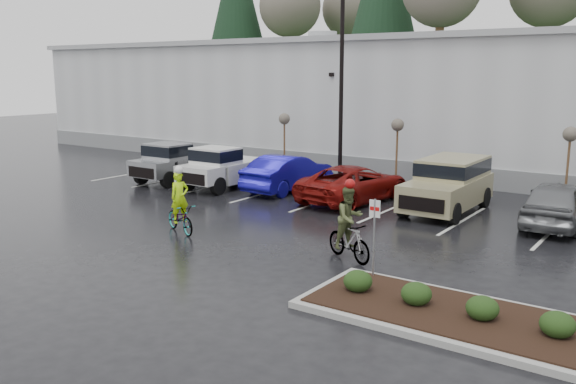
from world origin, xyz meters
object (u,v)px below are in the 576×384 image
Objects in this scene: sapling_west at (284,122)px; pickup_silver at (181,161)px; cyclist_hivis at (180,212)px; cyclist_olive at (349,231)px; suv_tan at (447,186)px; fire_lane_sign at (374,229)px; pickup_white at (229,166)px; car_blue at (288,173)px; sapling_mid at (398,129)px; car_red at (354,183)px; car_grey at (556,203)px; lamppost at (342,64)px; sapling_east at (570,138)px.

pickup_silver is at bearing -121.25° from sapling_west.
cyclist_hivis is at bearing -70.92° from sapling_west.
suv_tan is at bearing 23.12° from cyclist_olive.
sapling_west is at bearing 132.67° from fire_lane_sign.
car_blue is at bearing 15.11° from pickup_white.
car_red is at bearing -88.96° from sapling_mid.
car_grey is at bearing -29.87° from cyclist_hivis.
cyclist_hivis is at bearing 118.74° from cyclist_olive.
car_blue is 7.48m from suv_tan.
lamppost is 4.19× the size of fire_lane_sign.
sapling_mid is 1.00× the size of sapling_east.
pickup_silver is (-6.92, -3.81, -4.71)m from lamppost.
sapling_mid is at bearing 112.49° from fire_lane_sign.
car_blue is 11.45m from car_grey.
cyclist_olive is (13.29, -6.70, -0.11)m from pickup_silver.
sapling_mid is at bearing 135.15° from suv_tan.
fire_lane_sign is at bearing -108.10° from cyclist_olive.
pickup_silver is 1.08× the size of car_grey.
pickup_white is at bearing 10.72° from car_red.
fire_lane_sign reaches higher than pickup_silver.
lamppost reaches higher than suv_tan.
pickup_silver is (-2.92, -4.81, -1.75)m from sapling_west.
cyclist_hivis is 0.96× the size of cyclist_olive.
car_red is 1.14× the size of car_grey.
car_red is at bearing 121.57° from fire_lane_sign.
sapling_mid reaches higher than car_grey.
car_blue is 0.91× the size of car_red.
sapling_east is at bearing 0.00° from sapling_west.
fire_lane_sign is at bearing 135.93° from car_blue.
fire_lane_sign is 0.42× the size of pickup_white.
sapling_mid is 4.73m from car_red.
pickup_silver reaches higher than car_blue.
lamppost is 10.48m from sapling_east.
sapling_west is at bearing 159.39° from suv_tan.
suv_tan is (13.37, 0.88, 0.05)m from pickup_silver.
cyclist_olive is at bearing -58.81° from lamppost.
pickup_white is 1.02× the size of suv_tan.
cyclist_hivis is at bearing -129.19° from sapling_east.
pickup_white is at bearing 16.18° from car_blue.
sapling_east reaches higher than fire_lane_sign.
car_blue is 1.04× the size of car_grey.
sapling_mid is 7.50m from sapling_east.
car_grey is (2.62, 8.91, -0.58)m from fire_lane_sign.
cyclist_hivis is (7.09, -7.24, -0.27)m from pickup_silver.
sapling_east is 0.63× the size of suv_tan.
pickup_silver is at bearing -177.93° from pickup_white.
pickup_silver is 5.96m from car_blue.
sapling_east reaches higher than car_red.
sapling_mid is 0.62× the size of pickup_white.
sapling_west reaches higher than cyclist_hivis.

